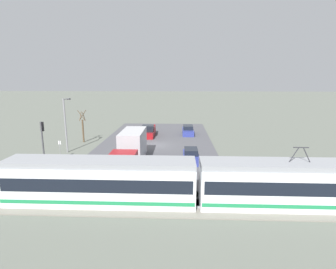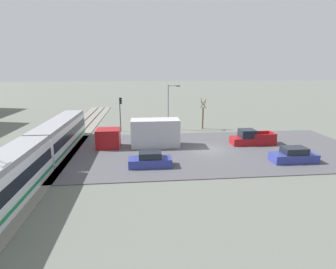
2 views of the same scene
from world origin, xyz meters
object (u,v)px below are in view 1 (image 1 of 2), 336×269
light_rail_tram (197,183)px  street_lamp_near_crossing (66,121)px  sedan_car_0 (191,156)px  sedan_car_1 (188,131)px  street_tree (83,128)px  traffic_light_pole (43,140)px  box_truck (131,149)px  pickup_truck (148,132)px  no_parking_sign (60,148)px

light_rail_tram → street_lamp_near_crossing: street_lamp_near_crossing is taller
sedan_car_0 → sedan_car_1: (-0.15, -14.89, 0.02)m
light_rail_tram → street_tree: size_ratio=5.99×
light_rail_tram → traffic_light_pole: traffic_light_pole is taller
sedan_car_1 → street_tree: street_tree is taller
box_truck → pickup_truck: 13.70m
pickup_truck → street_lamp_near_crossing: bearing=45.0°
light_rail_tram → box_truck: (6.89, -10.05, -0.11)m
box_truck → no_parking_sign: box_truck is taller
pickup_truck → street_tree: street_tree is taller
sedan_car_1 → street_tree: size_ratio=0.95×
pickup_truck → street_tree: (9.38, 4.22, 1.42)m
light_rail_tram → street_tree: 25.16m
light_rail_tram → traffic_light_pole: bearing=-23.6°
sedan_car_1 → no_parking_sign: bearing=-137.6°
street_tree → no_parking_sign: 8.51m
street_lamp_near_crossing → no_parking_sign: bearing=97.1°
box_truck → pickup_truck: bearing=-91.7°
traffic_light_pole → light_rail_tram: bearing=156.4°
sedan_car_1 → street_lamp_near_crossing: (16.18, 11.27, 3.39)m
street_lamp_near_crossing → box_truck: bearing=155.7°
pickup_truck → street_lamp_near_crossing: 13.89m
light_rail_tram → pickup_truck: bearing=-74.7°
box_truck → sedan_car_0: (-6.88, -0.50, -0.94)m
box_truck → traffic_light_pole: traffic_light_pole is taller
box_truck → pickup_truck: (-0.39, -13.67, -0.83)m
light_rail_tram → no_parking_sign: bearing=-35.2°
light_rail_tram → traffic_light_pole: size_ratio=5.60×
street_tree → pickup_truck: bearing=-155.8°
box_truck → street_lamp_near_crossing: size_ratio=1.44×
no_parking_sign → pickup_truck: bearing=-125.8°
traffic_light_pole → street_lamp_near_crossing: bearing=-83.9°
box_truck → light_rail_tram: bearing=124.4°
box_truck → street_lamp_near_crossing: bearing=-24.3°
pickup_truck → street_lamp_near_crossing: size_ratio=0.79×
light_rail_tram → sedan_car_0: bearing=-90.0°
sedan_car_0 → sedan_car_1: sedan_car_1 is taller
light_rail_tram → no_parking_sign: 19.15m
sedan_car_0 → street_lamp_near_crossing: 16.78m
sedan_car_0 → sedan_car_1: bearing=-90.6°
pickup_truck → no_parking_sign: size_ratio=2.48×
light_rail_tram → street_lamp_near_crossing: (16.03, -14.18, 2.36)m
light_rail_tram → box_truck: 12.19m
sedan_car_0 → traffic_light_pole: traffic_light_pole is taller
sedan_car_1 → light_rail_tram: bearing=-90.3°
box_truck → sedan_car_0: 6.96m
pickup_truck → sedan_car_1: size_ratio=1.19×
box_truck → street_tree: bearing=-46.5°
box_truck → pickup_truck: box_truck is taller
light_rail_tram → street_tree: bearing=-50.9°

